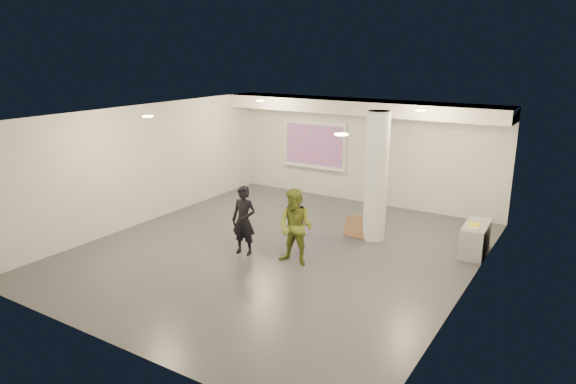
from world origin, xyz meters
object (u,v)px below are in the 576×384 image
Objects in this scene: column at (376,177)px; projection_screen at (314,145)px; man at (296,227)px; credenza at (475,239)px; woman at (244,221)px.

column is 1.43× the size of projection_screen.
column is 1.88× the size of man.
column is 2.59× the size of credenza.
column is 4.08m from projection_screen.
credenza is at bearing 8.41° from column.
column reaches higher than credenza.
man is at bearing -64.77° from projection_screen.
credenza is (5.32, -2.32, -1.19)m from projection_screen.
woman is (1.07, -4.99, -0.77)m from projection_screen.
woman is (-2.03, -2.34, -0.75)m from column.
projection_screen is 1.81× the size of credenza.
column is 1.99× the size of woman.
man is at bearing -109.86° from column.
credenza is 0.72× the size of man.
projection_screen reaches higher than man.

